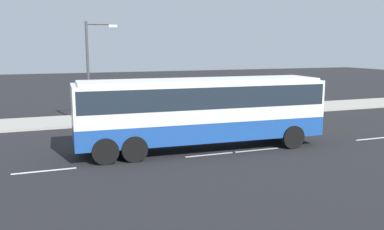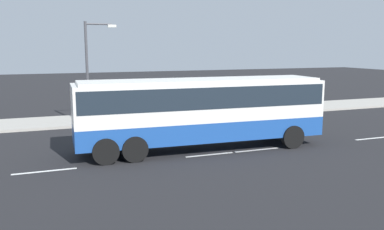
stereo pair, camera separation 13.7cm
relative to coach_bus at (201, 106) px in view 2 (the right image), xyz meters
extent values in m
plane|color=black|center=(1.04, 0.71, -2.05)|extent=(120.00, 120.00, 0.00)
cube|color=#A8A399|center=(1.04, 9.36, -1.98)|extent=(80.00, 4.00, 0.15)
cube|color=white|center=(-6.99, -1.08, -2.05)|extent=(2.40, 0.16, 0.01)
cube|color=white|center=(0.03, -1.08, -2.05)|extent=(2.40, 0.16, 0.01)
cube|color=white|center=(2.31, -1.08, -2.05)|extent=(2.40, 0.16, 0.01)
cube|color=white|center=(9.38, -1.08, -2.05)|extent=(2.40, 0.16, 0.01)
cube|color=#1E4C9E|center=(0.01, 0.00, -1.05)|extent=(11.63, 2.98, 0.90)
cube|color=white|center=(0.01, 0.00, 0.26)|extent=(11.63, 2.98, 1.73)
cube|color=#1E2833|center=(0.01, 0.00, 0.50)|extent=(11.40, 2.99, 0.95)
cube|color=#1E2833|center=(5.71, -0.25, 0.35)|extent=(0.22, 2.28, 1.39)
cube|color=white|center=(0.01, 0.00, 1.19)|extent=(11.16, 2.81, 0.12)
cylinder|color=black|center=(4.22, 1.00, -1.50)|extent=(1.11, 0.35, 1.10)
cylinder|color=black|center=(4.11, -1.37, -1.50)|extent=(1.11, 0.35, 1.10)
cylinder|color=black|center=(-3.30, 1.33, -1.50)|extent=(1.11, 0.35, 1.10)
cylinder|color=black|center=(-3.41, -1.04, -1.50)|extent=(1.11, 0.35, 1.10)
cylinder|color=black|center=(-4.50, 1.38, -1.50)|extent=(1.11, 0.35, 1.10)
cylinder|color=black|center=(-4.61, -0.98, -1.50)|extent=(1.11, 0.35, 1.10)
cylinder|color=black|center=(-0.77, 9.75, -1.47)|extent=(0.14, 0.14, 0.86)
cylinder|color=black|center=(-0.75, 9.59, -1.47)|extent=(0.14, 0.14, 0.86)
cylinder|color=#2672B2|center=(-0.76, 9.67, -0.71)|extent=(0.32, 0.32, 0.65)
sphere|color=#9E7051|center=(-0.76, 9.67, -0.27)|extent=(0.23, 0.23, 0.23)
cylinder|color=#47474C|center=(-4.20, 7.61, 1.14)|extent=(0.16, 0.16, 6.07)
cylinder|color=#47474C|center=(-3.43, 7.61, 4.02)|extent=(1.54, 0.10, 0.10)
cube|color=silver|center=(-2.66, 7.61, 3.92)|extent=(0.50, 0.24, 0.16)
camera|label=1|loc=(-7.02, -17.52, 2.72)|focal=38.60mm
camera|label=2|loc=(-7.15, -17.47, 2.72)|focal=38.60mm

